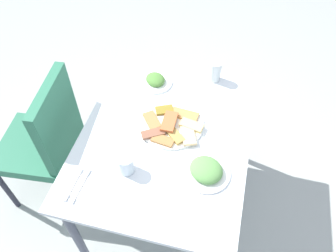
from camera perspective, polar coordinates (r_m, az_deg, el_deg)
name	(u,v)px	position (r m, az deg, el deg)	size (l,w,h in m)	color
ground_plane	(166,200)	(2.28, -0.30, -12.51)	(6.00, 6.00, 0.00)	#A4A9A5
dining_table	(166,143)	(1.74, -0.38, -2.96)	(1.07, 0.83, 0.72)	white
dining_chair	(46,138)	(2.01, -19.96, -1.92)	(0.46, 0.46, 0.93)	#2A6E50
pide_platter	(172,124)	(1.69, 0.66, 0.28)	(0.33, 0.33, 0.04)	white
salad_plate_greens	(155,80)	(1.91, -2.15, 7.73)	(0.19, 0.19, 0.05)	white
salad_plate_rice	(206,171)	(1.53, 6.49, -7.52)	(0.22, 0.22, 0.06)	white
soda_can	(215,71)	(1.92, 7.99, 9.18)	(0.07, 0.07, 0.12)	silver
drinking_glass	(126,164)	(1.52, -7.17, -6.43)	(0.07, 0.07, 0.10)	silver
paper_napkin	(77,185)	(1.56, -15.16, -9.71)	(0.11, 0.11, 0.00)	white
fork	(81,186)	(1.55, -14.58, -9.81)	(0.18, 0.01, 0.01)	silver
spoon	(73,184)	(1.56, -15.79, -9.47)	(0.17, 0.02, 0.01)	silver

